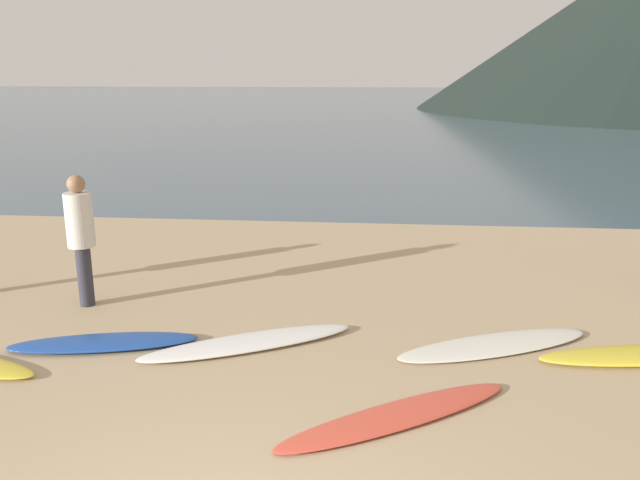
{
  "coord_description": "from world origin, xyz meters",
  "views": [
    {
      "loc": [
        0.96,
        -2.64,
        3.1
      ],
      "look_at": [
        0.06,
        6.7,
        0.6
      ],
      "focal_mm": 36.17,
      "sensor_mm": 36.0,
      "label": 1
    }
  ],
  "objects_px": {
    "person_0": "(80,230)",
    "surfboard_4": "(494,345)",
    "surfboard_1": "(104,343)",
    "surfboard_2": "(248,343)",
    "surfboard_3": "(397,415)"
  },
  "relations": [
    {
      "from": "surfboard_2",
      "to": "surfboard_4",
      "type": "relative_size",
      "value": 1.04
    },
    {
      "from": "surfboard_1",
      "to": "surfboard_2",
      "type": "height_order",
      "value": "surfboard_1"
    },
    {
      "from": "person_0",
      "to": "surfboard_4",
      "type": "bearing_deg",
      "value": -127.06
    },
    {
      "from": "surfboard_3",
      "to": "surfboard_4",
      "type": "xyz_separation_m",
      "value": [
        1.14,
        1.67,
        0.0
      ]
    },
    {
      "from": "surfboard_1",
      "to": "surfboard_2",
      "type": "bearing_deg",
      "value": -7.65
    },
    {
      "from": "surfboard_2",
      "to": "person_0",
      "type": "distance_m",
      "value": 2.87
    },
    {
      "from": "surfboard_3",
      "to": "surfboard_1",
      "type": "bearing_deg",
      "value": 125.62
    },
    {
      "from": "surfboard_2",
      "to": "surfboard_3",
      "type": "xyz_separation_m",
      "value": [
        1.68,
        -1.43,
        -0.02
      ]
    },
    {
      "from": "surfboard_4",
      "to": "person_0",
      "type": "height_order",
      "value": "person_0"
    },
    {
      "from": "surfboard_3",
      "to": "surfboard_4",
      "type": "height_order",
      "value": "surfboard_4"
    },
    {
      "from": "surfboard_1",
      "to": "person_0",
      "type": "bearing_deg",
      "value": 108.29
    },
    {
      "from": "surfboard_2",
      "to": "surfboard_3",
      "type": "bearing_deg",
      "value": -68.3
    },
    {
      "from": "surfboard_3",
      "to": "person_0",
      "type": "bearing_deg",
      "value": 114.69
    },
    {
      "from": "surfboard_1",
      "to": "surfboard_3",
      "type": "xyz_separation_m",
      "value": [
        3.34,
        -1.27,
        -0.02
      ]
    },
    {
      "from": "surfboard_1",
      "to": "surfboard_4",
      "type": "bearing_deg",
      "value": -8.11
    }
  ]
}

